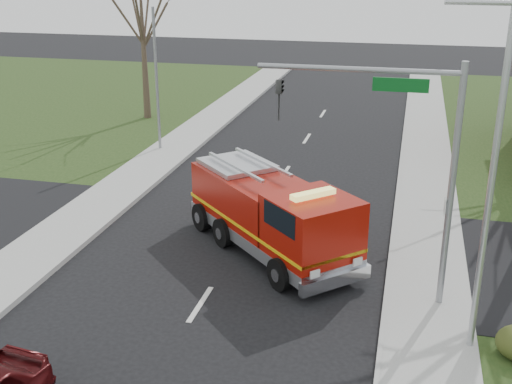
# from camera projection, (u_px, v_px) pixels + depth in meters

# --- Properties ---
(ground) EXTENTS (120.00, 120.00, 0.00)m
(ground) POSITION_uv_depth(u_px,v_px,m) (200.00, 304.00, 18.01)
(ground) COLOR black
(ground) RESTS_ON ground
(sidewalk_right) EXTENTS (2.40, 80.00, 0.15)m
(sidewalk_right) POSITION_uv_depth(u_px,v_px,m) (428.00, 331.00, 16.60)
(sidewalk_right) COLOR #969791
(sidewalk_right) RESTS_ON ground
(sidewalk_left) EXTENTS (2.40, 80.00, 0.15)m
(sidewalk_left) POSITION_uv_depth(u_px,v_px,m) (5.00, 277.00, 19.38)
(sidewalk_left) COLOR #969791
(sidewalk_left) RESTS_ON ground
(bare_tree_left) EXTENTS (4.50, 4.50, 9.00)m
(bare_tree_left) POSITION_uv_depth(u_px,v_px,m) (142.00, 24.00, 36.56)
(bare_tree_left) COLOR #3B3022
(bare_tree_left) RESTS_ON ground
(traffic_signal_mast) EXTENTS (5.29, 0.18, 6.80)m
(traffic_signal_mast) POSITION_uv_depth(u_px,v_px,m) (405.00, 141.00, 16.59)
(traffic_signal_mast) COLOR gray
(traffic_signal_mast) RESTS_ON ground
(streetlight_pole) EXTENTS (1.48, 0.16, 8.40)m
(streetlight_pole) POSITION_uv_depth(u_px,v_px,m) (489.00, 176.00, 14.39)
(streetlight_pole) COLOR #B7BABF
(streetlight_pole) RESTS_ON ground
(utility_pole_far) EXTENTS (0.14, 0.14, 7.00)m
(utility_pole_far) POSITION_uv_depth(u_px,v_px,m) (157.00, 81.00, 31.09)
(utility_pole_far) COLOR gray
(utility_pole_far) RESTS_ON ground
(fire_engine) EXTENTS (6.60, 6.62, 2.81)m
(fire_engine) POSITION_uv_depth(u_px,v_px,m) (272.00, 216.00, 20.80)
(fire_engine) COLOR #911006
(fire_engine) RESTS_ON ground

